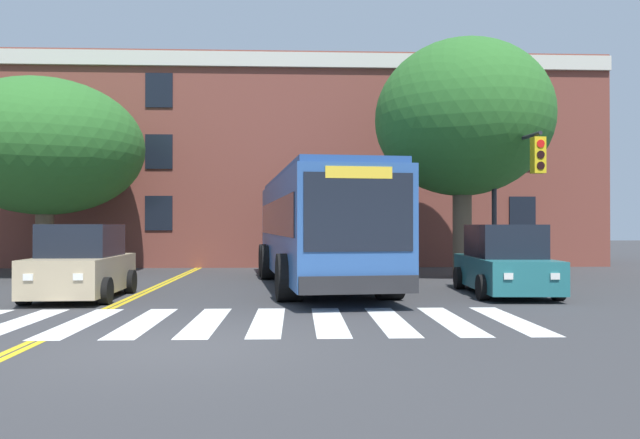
% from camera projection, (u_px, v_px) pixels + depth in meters
% --- Properties ---
extents(ground_plane, '(120.00, 120.00, 0.00)m').
position_uv_depth(ground_plane, '(173.00, 347.00, 8.85)').
color(ground_plane, '#38383A').
extents(crosswalk, '(10.52, 3.54, 0.01)m').
position_uv_depth(crosswalk, '(237.00, 322.00, 11.20)').
color(crosswalk, white).
rests_on(crosswalk, ground).
extents(lane_line_yellow_inner, '(0.12, 36.00, 0.01)m').
position_uv_depth(lane_line_yellow_inner, '(196.00, 268.00, 25.06)').
color(lane_line_yellow_inner, gold).
rests_on(lane_line_yellow_inner, ground).
extents(lane_line_yellow_outer, '(0.12, 36.00, 0.01)m').
position_uv_depth(lane_line_yellow_outer, '(200.00, 268.00, 25.07)').
color(lane_line_yellow_outer, gold).
rests_on(lane_line_yellow_outer, ground).
extents(city_bus, '(3.78, 11.22, 3.16)m').
position_uv_depth(city_bus, '(317.00, 227.00, 17.77)').
color(city_bus, '#2D5699').
rests_on(city_bus, ground).
extents(car_tan_near_lane, '(2.00, 3.70, 1.76)m').
position_uv_depth(car_tan_near_lane, '(82.00, 265.00, 14.71)').
color(car_tan_near_lane, tan).
rests_on(car_tan_near_lane, ground).
extents(car_teal_far_lane, '(2.12, 4.22, 1.75)m').
position_uv_depth(car_teal_far_lane, '(504.00, 262.00, 15.67)').
color(car_teal_far_lane, '#236B70').
rests_on(car_teal_far_lane, ground).
extents(car_black_behind_bus, '(2.15, 4.01, 1.91)m').
position_uv_depth(car_black_behind_bus, '(332.00, 246.00, 26.13)').
color(car_black_behind_bus, black).
rests_on(car_black_behind_bus, ground).
extents(traffic_light_near_corner, '(0.53, 3.19, 4.67)m').
position_uv_depth(traffic_light_near_corner, '(513.00, 179.00, 18.74)').
color(traffic_light_near_corner, '#28282D').
rests_on(traffic_light_near_corner, ground).
extents(street_tree_curbside_large, '(7.04, 7.60, 7.90)m').
position_uv_depth(street_tree_curbside_large, '(462.00, 119.00, 20.78)').
color(street_tree_curbside_large, brown).
rests_on(street_tree_curbside_large, ground).
extents(street_tree_curbside_small, '(6.92, 7.40, 6.82)m').
position_uv_depth(street_tree_curbside_small, '(45.00, 148.00, 21.70)').
color(street_tree_curbside_small, brown).
rests_on(street_tree_curbside_small, ground).
extents(building_facade, '(37.40, 7.08, 8.91)m').
position_uv_depth(building_facade, '(175.00, 166.00, 28.72)').
color(building_facade, brown).
rests_on(building_facade, ground).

